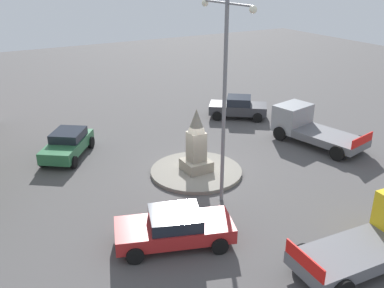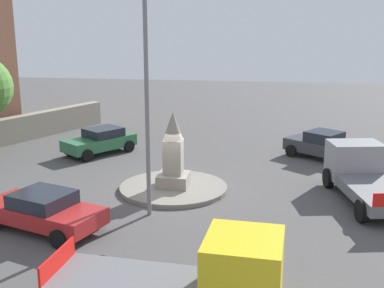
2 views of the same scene
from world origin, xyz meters
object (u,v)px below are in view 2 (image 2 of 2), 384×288
at_px(truck_yellow_approaching, 197,280).
at_px(truck_grey_parked_left, 364,175).
at_px(streetlamp, 146,73).
at_px(car_red_passing, 43,210).
at_px(car_green_near_island, 100,141).
at_px(car_dark_grey_parked_right, 323,145).
at_px(monument, 173,155).

height_order(truck_yellow_approaching, truck_grey_parked_left, truck_yellow_approaching).
height_order(streetlamp, car_red_passing, streetlamp).
bearing_deg(car_green_near_island, car_dark_grey_parked_right, 93.76).
bearing_deg(truck_grey_parked_left, car_dark_grey_parked_right, -169.12).
bearing_deg(car_red_passing, monument, 142.23).
bearing_deg(monument, car_green_near_island, -136.12).
bearing_deg(truck_yellow_approaching, streetlamp, -156.86).
bearing_deg(truck_yellow_approaching, car_red_passing, -126.63).
relative_size(car_red_passing, truck_yellow_approaching, 0.82).
bearing_deg(car_red_passing, truck_grey_parked_left, 114.10).
distance_m(car_red_passing, truck_yellow_approaching, 7.51).
bearing_deg(car_dark_grey_parked_right, car_green_near_island, -86.24).
distance_m(monument, car_red_passing, 6.06).
relative_size(car_green_near_island, car_dark_grey_parked_right, 1.01).
bearing_deg(truck_yellow_approaching, car_dark_grey_parked_right, 163.74).
height_order(car_red_passing, truck_yellow_approaching, truck_yellow_approaching).
xyz_separation_m(monument, streetlamp, (2.88, -0.36, 3.73)).
bearing_deg(monument, streetlamp, -7.15).
relative_size(monument, car_dark_grey_parked_right, 0.78).
xyz_separation_m(streetlamp, truck_yellow_approaching, (6.34, 2.71, -4.24)).
relative_size(car_green_near_island, truck_grey_parked_left, 0.73).
xyz_separation_m(monument, car_dark_grey_parked_right, (-6.05, 6.80, -0.81)).
xyz_separation_m(monument, truck_grey_parked_left, (-0.43, 7.88, -0.62)).
bearing_deg(monument, truck_grey_parked_left, 93.10).
height_order(car_red_passing, car_dark_grey_parked_right, car_dark_grey_parked_right).
xyz_separation_m(streetlamp, car_green_near_island, (-8.15, -4.71, -4.55)).
bearing_deg(car_green_near_island, car_red_passing, 7.92).
bearing_deg(streetlamp, truck_yellow_approaching, 23.14).
distance_m(monument, streetlamp, 4.72).
distance_m(truck_yellow_approaching, truck_grey_parked_left, 11.12).
bearing_deg(truck_yellow_approaching, monument, -165.72).
bearing_deg(car_green_near_island, streetlamp, 29.99).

